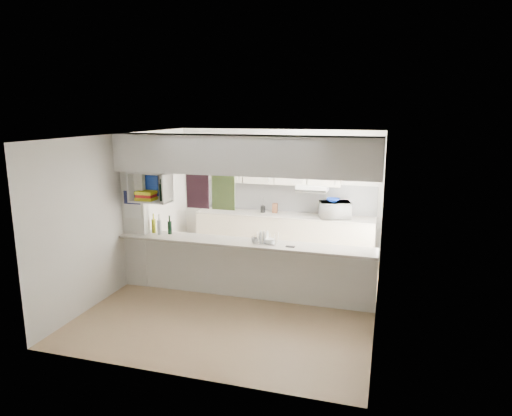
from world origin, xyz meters
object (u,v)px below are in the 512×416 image
at_px(microwave, 335,210).
at_px(dish_rack, 266,238).
at_px(bowl, 333,200).
at_px(wine_bottles, 157,226).

bearing_deg(microwave, dish_rack, 50.43).
distance_m(microwave, bowl, 0.20).
height_order(microwave, dish_rack, microwave).
bearing_deg(bowl, microwave, 18.69).
xyz_separation_m(dish_rack, wine_bottles, (-1.91, -0.00, 0.05)).
xyz_separation_m(bowl, wine_bottles, (-2.72, -1.99, -0.23)).
distance_m(dish_rack, wine_bottles, 1.92).
bearing_deg(dish_rack, wine_bottles, 176.61).
relative_size(microwave, wine_bottles, 1.12).
bearing_deg(microwave, bowl, 2.11).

